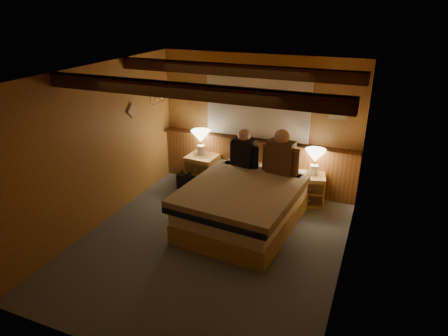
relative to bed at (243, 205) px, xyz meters
The scene contains 19 objects.
floor 0.79m from the bed, 112.02° to the right, with size 4.20×4.20×0.00m, color #50575F.
ceiling 2.16m from the bed, 112.02° to the right, with size 4.20×4.20×0.00m, color tan.
wall_back 1.70m from the bed, 100.31° to the left, with size 3.60×3.60×0.00m, color #BA8842.
wall_left 2.32m from the bed, 162.48° to the right, with size 4.20×4.20×0.00m, color #BA8842.
wall_right 1.87m from the bed, 22.98° to the right, with size 4.20×4.20×0.00m, color #BA8842.
wall_front 2.89m from the bed, 95.47° to the right, with size 3.60×3.60×0.00m, color #BA8842.
wainscot 1.41m from the bed, 100.78° to the left, with size 3.60×0.23×0.94m.
curtain_window 1.82m from the bed, 100.83° to the left, with size 2.18×0.09×1.11m.
ceiling_beams 2.03m from the bed, 117.72° to the right, with size 3.60×1.65×0.16m.
coat_rail 2.55m from the bed, 155.00° to the left, with size 0.05×0.55×0.24m.
framed_print 2.15m from the bed, 52.70° to the left, with size 0.30×0.04×0.25m.
bed is the anchor object (origin of this frame).
nightstand_left 1.62m from the bed, 137.86° to the left, with size 0.56×0.51×0.59m.
nightstand_right 1.36m from the bed, 54.55° to the left, with size 0.56×0.53×0.53m.
lamp_left 1.77m from the bed, 137.54° to the left, with size 0.35×0.35×0.46m.
lamp_right 1.48m from the bed, 53.80° to the left, with size 0.34×0.34×0.44m.
person_left 0.97m from the bed, 109.83° to the left, with size 0.53×0.27×0.65m.
person_right 0.99m from the bed, 61.18° to the left, with size 0.61×0.29×0.74m.
duffel_bag 1.62m from the bed, 146.37° to the left, with size 0.47×0.29×0.33m.
Camera 1 is at (2.03, -4.39, 3.22)m, focal length 32.00 mm.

